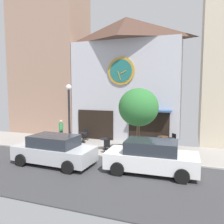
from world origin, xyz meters
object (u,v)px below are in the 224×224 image
cafe_chair_facing_street (107,145)px  parked_car_white (151,157)px  cafe_table_center (83,136)px  cafe_table_center_left (106,142)px  cafe_chair_mid_row (170,143)px  street_tree (138,108)px  cafe_chair_under_awning (159,142)px  pedestrian_green (61,131)px  parked_car_silver (54,150)px  cafe_chair_corner (173,139)px  cafe_chair_near_lamp (72,136)px  cafe_table_near_curb (163,140)px  cafe_chair_by_entrance (86,133)px  street_lamp (69,117)px

cafe_chair_facing_street → parked_car_white: bearing=-35.8°
cafe_table_center → cafe_table_center_left: size_ratio=0.97×
cafe_chair_mid_row → street_tree: bearing=-132.3°
cafe_chair_under_awning → pedestrian_green: (-7.25, -0.11, 0.33)m
parked_car_silver → cafe_chair_corner: bearing=46.0°
cafe_chair_under_awning → cafe_chair_near_lamp: bearing=-177.6°
cafe_chair_corner → parked_car_white: size_ratio=0.21×
cafe_table_center → pedestrian_green: pedestrian_green is taller
cafe_table_center_left → cafe_table_near_curb: size_ratio=0.98×
cafe_chair_under_awning → cafe_chair_by_entrance: bearing=169.3°
cafe_chair_mid_row → cafe_chair_corner: (0.06, 1.16, 0.00)m
street_lamp → cafe_chair_corner: size_ratio=4.74×
cafe_chair_by_entrance → pedestrian_green: size_ratio=0.54×
street_tree → cafe_chair_near_lamp: street_tree is taller
cafe_table_center_left → cafe_chair_mid_row: cafe_chair_mid_row is taller
cafe_table_center_left → street_tree: bearing=-17.5°
street_lamp → parked_car_white: street_lamp is taller
cafe_chair_corner → cafe_chair_facing_street: bearing=-140.4°
street_lamp → parked_car_white: 6.25m
cafe_table_center_left → cafe_chair_by_entrance: (-2.44, 2.08, -0.01)m
cafe_table_center → parked_car_silver: size_ratio=0.17×
cafe_table_center → cafe_table_near_curb: size_ratio=0.95×
cafe_chair_near_lamp → cafe_table_center_left: bearing=-14.0°
cafe_chair_near_lamp → pedestrian_green: 1.04m
street_tree → parked_car_silver: size_ratio=0.92×
cafe_table_near_curb → cafe_chair_under_awning: (-0.15, -0.77, -0.02)m
cafe_table_center → cafe_chair_near_lamp: (-0.64, -0.57, 0.05)m
cafe_table_center_left → cafe_chair_near_lamp: cafe_chair_near_lamp is taller
street_tree → street_lamp: bearing=-178.8°
street_tree → parked_car_white: 3.34m
cafe_chair_mid_row → parked_car_silver: (-5.58, -4.69, 0.23)m
cafe_table_center_left → cafe_chair_under_awning: cafe_chair_under_awning is taller
street_tree → cafe_chair_mid_row: 3.48m
cafe_chair_facing_street → pedestrian_green: 4.63m
cafe_table_center → parked_car_white: 7.24m
cafe_chair_facing_street → cafe_chair_mid_row: bearing=27.6°
street_lamp → cafe_chair_by_entrance: street_lamp is taller
street_tree → cafe_chair_mid_row: bearing=47.7°
cafe_chair_under_awning → cafe_chair_mid_row: bearing=11.2°
cafe_chair_by_entrance → cafe_chair_facing_street: (2.83, -2.86, 0.00)m
cafe_chair_by_entrance → parked_car_white: parked_car_white is taller
cafe_table_center_left → cafe_chair_by_entrance: size_ratio=0.83×
street_lamp → cafe_chair_corner: 7.22m
street_tree → pedestrian_green: (-6.25, 1.63, -2.04)m
street_lamp → cafe_table_center: (-0.11, 2.14, -1.68)m
cafe_chair_near_lamp → cafe_chair_by_entrance: same height
cafe_table_near_curb → cafe_chair_by_entrance: 5.94m
cafe_table_center → cafe_chair_near_lamp: bearing=-138.5°
cafe_table_near_curb → parked_car_white: (0.01, -4.78, 0.21)m
cafe_table_center → cafe_table_center_left: (2.30, -1.30, 0.05)m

